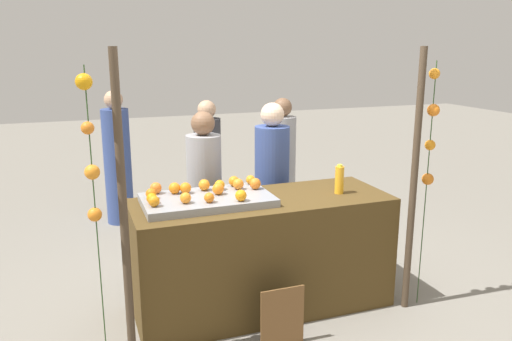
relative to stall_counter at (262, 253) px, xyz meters
The scene contains 30 objects.
ground_plane 0.47m from the stall_counter, ahead, with size 24.00×24.00×0.00m, color gray.
stall_counter is the anchor object (origin of this frame).
orange_tray 0.67m from the stall_counter, behind, with size 0.99×0.56×0.06m, color gray.
orange_0 0.62m from the stall_counter, 93.05° to the left, with size 0.08×0.08×0.08m, color orange.
orange_1 0.75m from the stall_counter, 164.18° to the right, with size 0.08×0.08×0.08m, color orange.
orange_2 0.84m from the stall_counter, 164.63° to the left, with size 0.09×0.09×0.09m, color orange.
orange_3 0.64m from the stall_counter, 124.89° to the left, with size 0.09×0.09×0.09m, color orange.
orange_4 1.05m from the stall_counter, behind, with size 0.08×0.08×0.08m, color orange.
orange_5 0.68m from the stall_counter, behind, with size 0.09×0.09×0.09m, color orange.
orange_6 1.02m from the stall_counter, 163.57° to the left, with size 0.09×0.09×0.09m, color orange.
orange_7 0.86m from the stall_counter, behind, with size 0.08×0.08×0.08m, color orange.
orange_8 0.61m from the stall_counter, 140.13° to the left, with size 0.09×0.09×0.09m, color orange.
orange_9 0.67m from the stall_counter, 150.66° to the left, with size 0.08×0.08×0.08m, color orange.
orange_10 1.04m from the stall_counter, behind, with size 0.08×0.08×0.08m, color orange.
orange_11 1.05m from the stall_counter, behind, with size 0.08×0.08×0.08m, color orange.
orange_12 0.65m from the stall_counter, 143.33° to the right, with size 0.09×0.09×0.09m, color orange.
orange_13 0.90m from the stall_counter, 164.39° to the left, with size 0.09×0.09×0.09m, color orange.
orange_14 0.58m from the stall_counter, 106.53° to the left, with size 0.09×0.09×0.09m, color orange.
orange_15 0.74m from the stall_counter, 155.43° to the left, with size 0.09×0.09×0.09m, color orange.
juice_bottle 0.88m from the stall_counter, ahead, with size 0.07×0.07×0.25m.
chalkboard_sign 0.66m from the stall_counter, 97.03° to the right, with size 0.33×0.03×0.47m.
vendor_left 0.80m from the stall_counter, 113.55° to the left, with size 0.32×0.32×1.57m.
vendor_right 0.81m from the stall_counter, 62.52° to the left, with size 0.33×0.33×1.63m.
crowd_person_0 1.93m from the stall_counter, 88.47° to the left, with size 0.31×0.31×1.54m.
crowd_person_1 1.84m from the stall_counter, 62.20° to the left, with size 0.31×0.31×1.56m.
crowd_person_2 2.74m from the stall_counter, 109.40° to the left, with size 0.33×0.33×1.62m.
canopy_post_left 1.34m from the stall_counter, 159.20° to the right, with size 0.06×0.06×2.13m, color #473828.
canopy_post_right 1.34m from the stall_counter, 20.80° to the right, with size 0.06×0.06×2.13m, color #473828.
garland_strand_left 1.72m from the stall_counter, 162.12° to the right, with size 0.11×0.10×2.02m.
garland_strand_right 1.66m from the stall_counter, 18.03° to the right, with size 0.10×0.11×2.02m.
Camera 1 is at (-1.39, -3.66, 2.13)m, focal length 35.79 mm.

